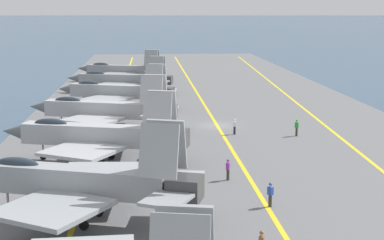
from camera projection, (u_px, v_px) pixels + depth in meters
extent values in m
plane|color=#334C66|center=(217.00, 129.00, 68.60)|extent=(2000.00, 2000.00, 0.00)
cube|color=slate|center=(217.00, 127.00, 68.56)|extent=(213.30, 45.90, 0.40)
cube|color=yellow|center=(323.00, 124.00, 69.51)|extent=(191.72, 10.54, 0.01)
cube|color=yellow|center=(217.00, 125.00, 68.53)|extent=(191.97, 0.36, 0.01)
cube|color=yellow|center=(108.00, 127.00, 67.54)|extent=(191.97, 2.24, 0.01)
cube|color=#93999E|center=(186.00, 237.00, 22.84)|extent=(1.34, 2.36, 2.87)
cube|color=#93999E|center=(72.00, 181.00, 37.32)|extent=(5.48, 12.38, 1.75)
cube|color=#38383A|center=(185.00, 189.00, 35.65)|extent=(2.53, 2.54, 1.49)
ellipsoid|color=#232D38|center=(17.00, 164.00, 38.01)|extent=(1.84, 3.18, 0.96)
cube|color=#93999E|center=(52.00, 208.00, 33.85)|extent=(7.55, 7.49, 0.28)
cube|color=#93999E|center=(100.00, 174.00, 40.81)|extent=(5.89, 5.74, 0.28)
cube|color=#93999E|center=(159.00, 151.00, 34.60)|extent=(1.66, 2.54, 3.22)
cube|color=#93999E|center=(167.00, 144.00, 36.35)|extent=(1.66, 2.54, 3.22)
cube|color=#93999E|center=(167.00, 200.00, 33.59)|extent=(3.58, 3.39, 0.20)
cube|color=#93999E|center=(186.00, 178.00, 37.93)|extent=(3.10, 2.71, 0.20)
cylinder|color=#B2B2B7|center=(8.00, 202.00, 38.70)|extent=(0.16, 0.16, 1.86)
cylinder|color=black|center=(9.00, 211.00, 38.82)|extent=(0.39, 0.64, 0.60)
cylinder|color=#B2B2B7|center=(84.00, 216.00, 36.20)|extent=(0.16, 0.16, 1.86)
cylinder|color=black|center=(84.00, 225.00, 36.32)|extent=(0.39, 0.64, 0.60)
cylinder|color=#B2B2B7|center=(99.00, 203.00, 38.54)|extent=(0.16, 0.16, 1.86)
cylinder|color=black|center=(99.00, 212.00, 38.66)|extent=(0.39, 0.64, 0.60)
cube|color=#A8AAAF|center=(92.00, 135.00, 51.74)|extent=(5.17, 12.74, 1.78)
cone|color=#5B5E60|center=(15.00, 131.00, 53.15)|extent=(2.28, 2.78, 1.69)
cube|color=#38383A|center=(176.00, 138.00, 50.30)|extent=(2.53, 2.54, 1.51)
ellipsoid|color=#232D38|center=(51.00, 124.00, 52.32)|extent=(1.78, 3.25, 0.98)
cube|color=#A8AAAF|center=(82.00, 151.00, 48.39)|extent=(7.29, 7.38, 0.28)
cube|color=#A8AAAF|center=(110.00, 133.00, 55.16)|extent=(5.41, 5.66, 0.28)
cube|color=#A8AAAF|center=(157.00, 111.00, 49.20)|extent=(1.58, 2.58, 3.15)
cube|color=#A8AAAF|center=(163.00, 108.00, 51.00)|extent=(1.58, 2.58, 3.15)
cube|color=#A8AAAF|center=(164.00, 144.00, 48.20)|extent=(3.57, 3.39, 0.20)
cube|color=#A8AAAF|center=(176.00, 133.00, 52.61)|extent=(3.03, 2.68, 0.20)
cylinder|color=#B2B2B7|center=(43.00, 151.00, 52.97)|extent=(0.16, 0.16, 1.61)
cylinder|color=black|center=(43.00, 156.00, 53.06)|extent=(0.37, 0.64, 0.60)
cylinder|color=#B2B2B7|center=(102.00, 158.00, 50.62)|extent=(0.16, 0.16, 1.61)
cylinder|color=black|center=(102.00, 163.00, 50.71)|extent=(0.37, 0.64, 0.60)
cylinder|color=#B2B2B7|center=(111.00, 151.00, 53.02)|extent=(0.16, 0.16, 1.61)
cylinder|color=black|center=(111.00, 156.00, 53.12)|extent=(0.37, 0.64, 0.60)
cube|color=#A8AAAF|center=(100.00, 109.00, 64.91)|extent=(5.39, 12.59, 1.71)
cone|color=#5B5E60|center=(39.00, 107.00, 66.49)|extent=(2.26, 2.77, 1.63)
cube|color=#38383A|center=(166.00, 112.00, 63.28)|extent=(2.49, 2.54, 1.46)
ellipsoid|color=#232D38|center=(68.00, 101.00, 65.58)|extent=(1.81, 3.22, 0.94)
cube|color=#A8AAAF|center=(93.00, 120.00, 61.87)|extent=(6.81, 7.09, 0.28)
cube|color=#A8AAAF|center=(114.00, 110.00, 67.97)|extent=(4.95, 5.73, 0.28)
cube|color=#A8AAAF|center=(151.00, 90.00, 62.26)|extent=(1.62, 2.57, 3.09)
cube|color=#A8AAAF|center=(156.00, 88.00, 63.98)|extent=(1.62, 2.57, 3.09)
cube|color=#A8AAAF|center=(156.00, 115.00, 61.23)|extent=(3.59, 3.41, 0.20)
cube|color=#A8AAAF|center=(167.00, 108.00, 65.55)|extent=(3.08, 2.73, 0.20)
cylinder|color=#B2B2B7|center=(62.00, 122.00, 66.24)|extent=(0.16, 0.16, 1.61)
cylinder|color=black|center=(62.00, 127.00, 66.33)|extent=(0.39, 0.64, 0.60)
cylinder|color=#B2B2B7|center=(108.00, 127.00, 63.79)|extent=(0.16, 0.16, 1.61)
cylinder|color=black|center=(108.00, 131.00, 63.89)|extent=(0.39, 0.64, 0.60)
cylinder|color=#B2B2B7|center=(115.00, 122.00, 66.09)|extent=(0.16, 0.16, 1.61)
cylinder|color=black|center=(116.00, 127.00, 66.19)|extent=(0.39, 0.64, 0.60)
cube|color=#9EA3A8|center=(114.00, 91.00, 79.90)|extent=(5.72, 12.22, 1.72)
cone|color=#5B5E60|center=(66.00, 89.00, 81.71)|extent=(2.32, 2.75, 1.63)
cube|color=#38383A|center=(166.00, 93.00, 78.06)|extent=(2.53, 2.54, 1.46)
ellipsoid|color=#232D38|center=(88.00, 84.00, 80.69)|extent=(1.89, 3.15, 0.95)
cube|color=#9EA3A8|center=(107.00, 99.00, 76.62)|extent=(7.28, 7.32, 0.28)
cube|color=#9EA3A8|center=(126.00, 92.00, 83.19)|extent=(5.68, 5.80, 0.28)
cube|color=#9EA3A8|center=(154.00, 76.00, 77.09)|extent=(1.64, 2.51, 2.93)
cube|color=#9EA3A8|center=(158.00, 74.00, 78.81)|extent=(1.64, 2.51, 2.93)
cube|color=#9EA3A8|center=(157.00, 95.00, 76.04)|extent=(3.59, 3.41, 0.20)
cube|color=#9EA3A8|center=(167.00, 91.00, 80.33)|extent=(3.14, 2.76, 0.20)
cylinder|color=#B2B2B7|center=(84.00, 101.00, 81.36)|extent=(0.16, 0.16, 1.49)
cylinder|color=black|center=(84.00, 104.00, 81.44)|extent=(0.41, 0.64, 0.60)
cylinder|color=#B2B2B7|center=(120.00, 104.00, 78.75)|extent=(0.16, 0.16, 1.49)
cylinder|color=black|center=(120.00, 108.00, 78.83)|extent=(0.41, 0.64, 0.60)
cylinder|color=#B2B2B7|center=(126.00, 102.00, 81.03)|extent=(0.16, 0.16, 1.49)
cylinder|color=black|center=(126.00, 105.00, 81.12)|extent=(0.41, 0.64, 0.60)
cube|color=gray|center=(119.00, 79.00, 93.88)|extent=(4.57, 12.90, 1.58)
cone|color=#5B5E60|center=(74.00, 78.00, 95.04)|extent=(2.03, 2.72, 1.50)
cube|color=#38383A|center=(166.00, 80.00, 92.69)|extent=(2.26, 2.46, 1.34)
ellipsoid|color=#232D38|center=(95.00, 74.00, 94.34)|extent=(1.58, 3.25, 0.87)
cube|color=gray|center=(115.00, 85.00, 90.30)|extent=(7.78, 7.66, 0.28)
cube|color=gray|center=(128.00, 80.00, 97.51)|extent=(5.90, 5.61, 0.28)
cube|color=gray|center=(156.00, 66.00, 91.68)|extent=(1.46, 2.59, 2.93)
cube|color=gray|center=(158.00, 65.00, 93.28)|extent=(1.46, 2.59, 2.93)
cube|color=gray|center=(159.00, 82.00, 90.65)|extent=(3.54, 3.36, 0.20)
cube|color=gray|center=(165.00, 78.00, 94.90)|extent=(2.95, 2.61, 0.20)
cylinder|color=#B2B2B7|center=(90.00, 88.00, 94.91)|extent=(0.16, 0.16, 1.47)
cylinder|color=black|center=(90.00, 91.00, 94.99)|extent=(0.36, 0.63, 0.60)
cylinder|color=#B2B2B7|center=(125.00, 90.00, 92.89)|extent=(0.16, 0.16, 1.47)
cylinder|color=black|center=(125.00, 92.00, 92.98)|extent=(0.36, 0.63, 0.60)
cylinder|color=#B2B2B7|center=(129.00, 88.00, 95.04)|extent=(0.16, 0.16, 1.47)
cylinder|color=black|center=(129.00, 90.00, 95.12)|extent=(0.36, 0.63, 0.60)
cube|color=gray|center=(120.00, 69.00, 107.86)|extent=(5.28, 12.45, 1.55)
cone|color=#5B5E60|center=(83.00, 68.00, 109.47)|extent=(2.13, 2.71, 1.48)
cube|color=#38383A|center=(159.00, 70.00, 106.21)|extent=(2.32, 2.48, 1.32)
ellipsoid|color=#232D38|center=(101.00, 65.00, 108.56)|extent=(1.74, 3.17, 0.86)
cube|color=gray|center=(116.00, 74.00, 104.56)|extent=(7.40, 7.43, 0.28)
cube|color=gray|center=(129.00, 70.00, 111.16)|extent=(5.68, 5.76, 0.28)
cube|color=gray|center=(151.00, 58.00, 105.30)|extent=(1.58, 2.54, 2.91)
cube|color=gray|center=(153.00, 57.00, 106.86)|extent=(1.58, 2.54, 2.91)
cube|color=gray|center=(153.00, 72.00, 104.24)|extent=(3.58, 3.40, 0.20)
cube|color=gray|center=(160.00, 69.00, 108.40)|extent=(3.09, 2.73, 0.20)
cylinder|color=#B2B2B7|center=(97.00, 77.00, 109.18)|extent=(0.16, 0.16, 1.53)
cylinder|color=black|center=(97.00, 80.00, 109.27)|extent=(0.39, 0.64, 0.60)
cylinder|color=#B2B2B7|center=(125.00, 79.00, 106.83)|extent=(0.16, 0.16, 1.53)
cylinder|color=black|center=(125.00, 81.00, 106.92)|extent=(0.39, 0.64, 0.60)
cylinder|color=#B2B2B7|center=(129.00, 77.00, 108.91)|extent=(0.16, 0.16, 1.53)
cylinder|color=black|center=(129.00, 80.00, 109.00)|extent=(0.39, 0.64, 0.60)
cylinder|color=#383328|center=(228.00, 175.00, 46.78)|extent=(0.24, 0.24, 0.86)
cube|color=purple|center=(228.00, 166.00, 46.65)|extent=(0.45, 0.39, 0.56)
sphere|color=beige|center=(228.00, 161.00, 46.57)|extent=(0.22, 0.22, 0.22)
sphere|color=purple|center=(228.00, 161.00, 46.56)|extent=(0.24, 0.24, 0.24)
cylinder|color=#232328|center=(235.00, 130.00, 63.59)|extent=(0.24, 0.24, 0.89)
cube|color=white|center=(235.00, 124.00, 63.46)|extent=(0.41, 0.31, 0.52)
sphere|color=tan|center=(235.00, 120.00, 63.38)|extent=(0.22, 0.22, 0.22)
sphere|color=white|center=(235.00, 120.00, 63.37)|extent=(0.24, 0.24, 0.24)
sphere|color=beige|center=(262.00, 234.00, 31.54)|extent=(0.22, 0.22, 0.22)
sphere|color=brown|center=(262.00, 233.00, 31.53)|extent=(0.24, 0.24, 0.24)
cylinder|color=#383328|center=(297.00, 132.00, 62.80)|extent=(0.24, 0.24, 0.88)
cube|color=green|center=(297.00, 125.00, 62.66)|extent=(0.41, 0.46, 0.60)
sphere|color=beige|center=(297.00, 121.00, 62.58)|extent=(0.22, 0.22, 0.22)
sphere|color=green|center=(297.00, 121.00, 62.57)|extent=(0.24, 0.24, 0.24)
cylinder|color=#383328|center=(270.00, 201.00, 40.53)|extent=(0.24, 0.24, 0.87)
cube|color=#284CB2|center=(270.00, 191.00, 40.39)|extent=(0.46, 0.43, 0.56)
sphere|color=beige|center=(271.00, 185.00, 40.32)|extent=(0.22, 0.22, 0.22)
sphere|color=#284CB2|center=(271.00, 184.00, 40.31)|extent=(0.24, 0.24, 0.24)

